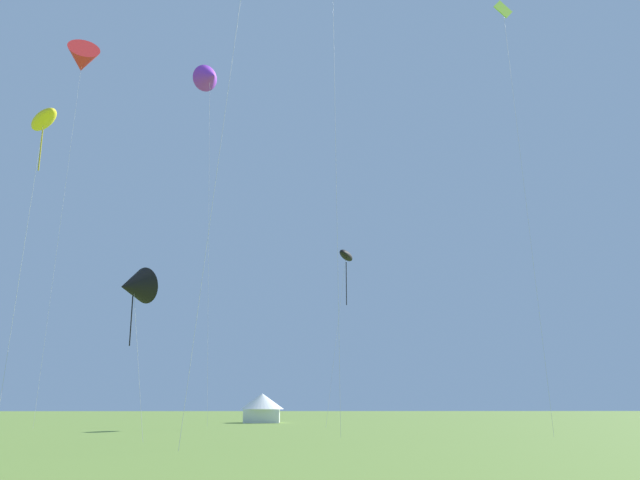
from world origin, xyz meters
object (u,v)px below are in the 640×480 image
object	(u,v)px
kite_red_delta	(82,60)
kite_yellow_parafoil	(44,120)
kite_black_parafoil	(346,256)
kite_black_delta	(134,286)
kite_lime_diamond	(505,24)
festival_tent_center	(262,406)
kite_purple_delta	(210,77)

from	to	relation	value
kite_red_delta	kite_yellow_parafoil	bearing A→B (deg)	-74.46
kite_yellow_parafoil	kite_black_parafoil	size ratio (longest dim) A/B	1.13
kite_yellow_parafoil	kite_black_delta	size ratio (longest dim) A/B	1.87
kite_lime_diamond	kite_black_parafoil	world-z (taller)	kite_lime_diamond
kite_red_delta	kite_black_delta	bearing A→B (deg)	-61.91
kite_black_parafoil	festival_tent_center	distance (m)	20.13
kite_lime_diamond	kite_purple_delta	distance (m)	31.29
kite_red_delta	kite_black_parafoil	bearing A→B (deg)	0.06
kite_black_delta	kite_black_parafoil	distance (m)	26.72
kite_purple_delta	kite_red_delta	size ratio (longest dim) A/B	0.98
kite_red_delta	festival_tent_center	bearing A→B (deg)	36.38
kite_yellow_parafoil	kite_black_parafoil	world-z (taller)	kite_yellow_parafoil
kite_yellow_parafoil	kite_black_delta	world-z (taller)	kite_yellow_parafoil
kite_black_delta	kite_black_parafoil	bearing A→B (deg)	58.15
kite_purple_delta	kite_red_delta	distance (m)	12.22
kite_yellow_parafoil	kite_black_delta	distance (m)	10.39
kite_black_delta	kite_lime_diamond	size ratio (longest dim) A/B	0.31
kite_purple_delta	festival_tent_center	size ratio (longest dim) A/B	7.77
kite_lime_diamond	kite_red_delta	distance (m)	39.88
kite_black_parafoil	kite_black_delta	bearing A→B (deg)	-121.85
kite_black_delta	kite_lime_diamond	xyz separation A→B (m)	(23.86, 4.89, 20.03)
festival_tent_center	kite_purple_delta	bearing A→B (deg)	-118.28
kite_black_delta	kite_red_delta	xyz separation A→B (m)	(-11.71, 21.94, 25.91)
kite_lime_diamond	kite_red_delta	bearing A→B (deg)	154.39
kite_purple_delta	kite_red_delta	bearing A→B (deg)	-167.50
kite_lime_diamond	kite_black_parafoil	bearing A→B (deg)	120.88
kite_yellow_parafoil	kite_purple_delta	distance (m)	32.37
kite_black_delta	kite_black_parafoil	xyz separation A→B (m)	(13.65, 21.97, 6.74)
kite_yellow_parafoil	kite_red_delta	world-z (taller)	kite_red_delta
kite_purple_delta	kite_yellow_parafoil	bearing A→B (deg)	-100.69
kite_black_parafoil	festival_tent_center	world-z (taller)	kite_black_parafoil
kite_yellow_parafoil	festival_tent_center	distance (m)	41.73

